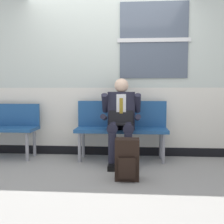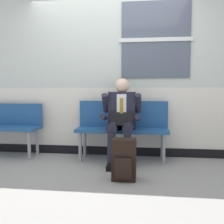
% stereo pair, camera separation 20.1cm
% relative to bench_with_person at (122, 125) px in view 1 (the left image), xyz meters
% --- Properties ---
extents(ground_plane, '(18.00, 18.00, 0.00)m').
position_rel_bench_with_person_xyz_m(ground_plane, '(-0.25, -0.50, -0.53)').
color(ground_plane, gray).
extents(station_wall, '(5.33, 0.16, 2.60)m').
position_rel_bench_with_person_xyz_m(station_wall, '(-0.24, 0.28, 0.77)').
color(station_wall, beige).
rests_on(station_wall, ground).
extents(bench_with_person, '(1.38, 0.42, 0.89)m').
position_rel_bench_with_person_xyz_m(bench_with_person, '(0.00, 0.00, 0.00)').
color(bench_with_person, navy).
rests_on(bench_with_person, ground).
extents(person_seated, '(0.57, 0.70, 1.23)m').
position_rel_bench_with_person_xyz_m(person_seated, '(0.00, -0.20, 0.13)').
color(person_seated, '#1E1E2D').
rests_on(person_seated, ground).
extents(backpack, '(0.28, 0.24, 0.49)m').
position_rel_bench_with_person_xyz_m(backpack, '(0.10, -0.93, -0.29)').
color(backpack, black).
rests_on(backpack, ground).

